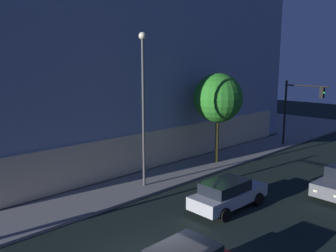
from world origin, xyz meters
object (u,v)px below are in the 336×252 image
at_px(street_lamp_sidewalk, 143,93).
at_px(car_silver, 228,194).
at_px(traffic_light_far_corner, 298,103).
at_px(modern_building, 91,35).
at_px(sidewalk_tree, 218,98).

xyz_separation_m(street_lamp_sidewalk, car_silver, (1.07, -5.45, -4.94)).
distance_m(street_lamp_sidewalk, car_silver, 7.43).
bearing_deg(traffic_light_far_corner, modern_building, 125.94).
xyz_separation_m(sidewalk_tree, car_silver, (-6.23, -5.61, -4.17)).
height_order(traffic_light_far_corner, sidewalk_tree, sidewalk_tree).
xyz_separation_m(traffic_light_far_corner, car_silver, (-15.35, -3.77, -3.24)).
relative_size(modern_building, car_silver, 6.47).
height_order(traffic_light_far_corner, car_silver, traffic_light_far_corner).
bearing_deg(modern_building, street_lamp_sidewalk, -110.76).
distance_m(street_lamp_sidewalk, sidewalk_tree, 7.34).
relative_size(modern_building, traffic_light_far_corner, 5.22).
xyz_separation_m(modern_building, car_silver, (-4.15, -19.21, -9.32)).
bearing_deg(traffic_light_far_corner, street_lamp_sidewalk, 174.14).
xyz_separation_m(modern_building, street_lamp_sidewalk, (-5.22, -13.76, -4.38)).
distance_m(traffic_light_far_corner, sidewalk_tree, 9.35).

